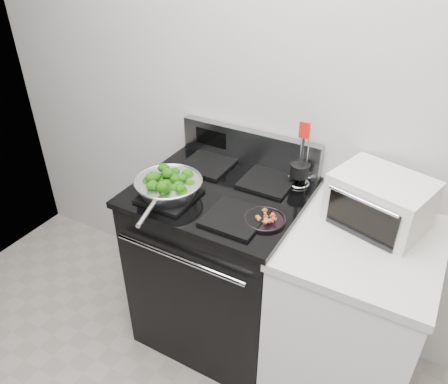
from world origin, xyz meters
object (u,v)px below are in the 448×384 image
Objects in this scene: gas_range at (221,263)px; toaster_oven at (380,201)px; skillet at (168,186)px; bacon_plate at (265,217)px; utensil_holder at (299,173)px.

gas_range is 0.89m from toaster_oven.
gas_range reaches higher than skillet.
utensil_holder is at bearing 87.34° from bacon_plate.
toaster_oven is (0.69, 0.14, 0.54)m from gas_range.
skillet is 0.47m from bacon_plate.
gas_range is 0.57m from skillet.
utensil_holder is 0.74× the size of toaster_oven.
skillet is 0.92m from toaster_oven.
gas_range is 6.33× the size of bacon_plate.
utensil_holder is 0.40m from toaster_oven.
skillet is at bearing -138.16° from gas_range.
gas_range is at bearing -152.82° from toaster_oven.
utensil_holder is at bearing -176.57° from toaster_oven.
skillet is 0.62m from utensil_holder.
bacon_plate is (0.29, -0.13, 0.48)m from gas_range.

